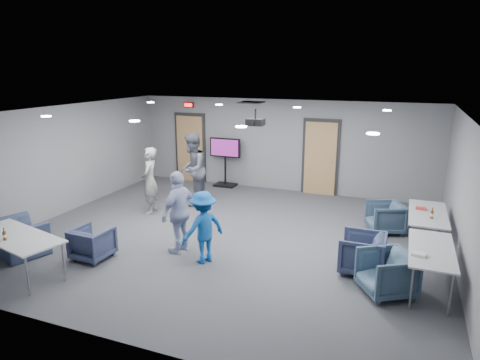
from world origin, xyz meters
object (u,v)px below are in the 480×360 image
(person_d, at_px, (203,227))
(person_b, at_px, (192,169))
(table_right_a, at_px, (428,215))
(chair_right_b, at_px, (362,253))
(table_front_left, at_px, (16,238))
(projector, at_px, (255,122))
(chair_front_a, at_px, (93,243))
(chair_front_b, at_px, (17,238))
(bottle_front, at_px, (4,236))
(person_a, at_px, (150,181))
(tv_stand, at_px, (225,159))
(chair_right_a, at_px, (385,217))
(chair_right_c, at_px, (386,273))
(person_c, at_px, (179,212))
(bottle_right, at_px, (432,215))
(table_right_b, at_px, (431,251))

(person_d, bearing_deg, person_b, -118.84)
(person_b, relative_size, table_right_a, 1.11)
(chair_right_b, height_order, table_front_left, table_front_left)
(projector, bearing_deg, chair_front_a, -129.28)
(chair_front_b, xyz_separation_m, bottle_front, (0.71, -0.81, 0.47))
(person_a, height_order, table_right_a, person_a)
(tv_stand, distance_m, projector, 3.70)
(chair_right_a, relative_size, table_front_left, 0.36)
(person_d, relative_size, chair_right_b, 1.75)
(bottle_front, height_order, tv_stand, tv_stand)
(tv_stand, bearing_deg, person_d, -71.02)
(table_front_left, height_order, tv_stand, tv_stand)
(chair_right_c, bearing_deg, person_a, -141.39)
(chair_right_a, xyz_separation_m, chair_front_a, (-5.16, -3.52, -0.02))
(person_c, relative_size, chair_right_a, 2.23)
(table_right_a, height_order, table_front_left, same)
(chair_right_a, bearing_deg, chair_right_b, -27.98)
(person_d, bearing_deg, bottle_right, 146.55)
(chair_right_a, distance_m, bottle_front, 7.62)
(chair_right_c, relative_size, chair_front_b, 0.76)
(projector, bearing_deg, bottle_front, -128.25)
(table_front_left, xyz_separation_m, tv_stand, (1.10, 6.75, 0.16))
(bottle_front, bearing_deg, projector, 54.19)
(chair_front_a, distance_m, projector, 4.29)
(person_b, height_order, chair_right_b, person_b)
(person_c, relative_size, tv_stand, 1.10)
(table_front_left, bearing_deg, chair_front_b, 153.20)
(person_d, distance_m, table_right_b, 3.96)
(table_right_b, distance_m, bottle_front, 7.16)
(chair_right_a, height_order, chair_front_b, same)
(person_a, bearing_deg, table_right_b, 58.01)
(table_right_b, distance_m, tv_stand, 7.37)
(table_right_b, bearing_deg, table_right_a, -0.00)
(person_b, bearing_deg, chair_right_b, 49.27)
(bottle_front, bearing_deg, chair_front_a, 56.87)
(person_d, height_order, bottle_right, person_d)
(bottle_front, bearing_deg, table_front_left, 92.03)
(chair_front_b, bearing_deg, chair_right_b, -146.03)
(chair_right_b, distance_m, projector, 3.74)
(person_d, relative_size, chair_front_a, 2.01)
(chair_right_a, distance_m, chair_front_a, 6.25)
(chair_right_c, distance_m, bottle_front, 6.43)
(chair_right_b, xyz_separation_m, table_right_b, (1.10, -0.24, 0.32))
(person_d, height_order, table_front_left, person_d)
(person_b, height_order, bottle_right, person_b)
(chair_right_a, distance_m, chair_front_b, 7.73)
(person_c, xyz_separation_m, table_right_b, (4.59, 0.15, -0.15))
(person_c, distance_m, table_front_left, 2.93)
(chair_front_a, bearing_deg, person_a, -78.35)
(person_b, relative_size, chair_right_a, 2.60)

